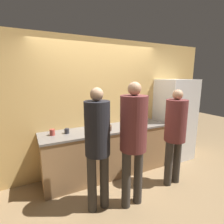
% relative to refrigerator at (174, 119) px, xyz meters
% --- Properties ---
extents(ground_plane, '(14.00, 14.00, 0.00)m').
position_rel_refrigerator_xyz_m(ground_plane, '(-1.71, -0.33, -0.91)').
color(ground_plane, '#8C704C').
extents(wall_back, '(5.20, 0.06, 2.60)m').
position_rel_refrigerator_xyz_m(wall_back, '(-1.71, 0.35, 0.39)').
color(wall_back, '#E0B266').
rests_on(wall_back, ground_plane).
extents(counter, '(2.44, 0.66, 0.93)m').
position_rel_refrigerator_xyz_m(counter, '(-1.71, 0.03, -0.45)').
color(counter, '#9E754C').
rests_on(counter, ground_plane).
extents(refrigerator, '(0.77, 0.69, 1.82)m').
position_rel_refrigerator_xyz_m(refrigerator, '(0.00, 0.00, 0.00)').
color(refrigerator, white).
rests_on(refrigerator, ground_plane).
extents(person_left, '(0.34, 0.34, 1.75)m').
position_rel_refrigerator_xyz_m(person_left, '(-2.22, -0.77, 0.13)').
color(person_left, '#38332D').
rests_on(person_left, ground_plane).
extents(person_center, '(0.37, 0.37, 1.82)m').
position_rel_refrigerator_xyz_m(person_center, '(-1.74, -0.92, 0.19)').
color(person_center, '#38332D').
rests_on(person_center, ground_plane).
extents(person_right, '(0.35, 0.35, 1.68)m').
position_rel_refrigerator_xyz_m(person_right, '(-0.81, -0.79, 0.09)').
color(person_right, '#38332D').
rests_on(person_right, ground_plane).
extents(fruit_bowl, '(0.31, 0.31, 0.13)m').
position_rel_refrigerator_xyz_m(fruit_bowl, '(-1.82, -0.06, 0.06)').
color(fruit_bowl, '#4C3323').
rests_on(fruit_bowl, counter).
extents(utensil_crock, '(0.11, 0.11, 0.27)m').
position_rel_refrigerator_xyz_m(utensil_crock, '(-0.77, 0.10, 0.08)').
color(utensil_crock, '#3D424C').
rests_on(utensil_crock, counter).
extents(bottle_green, '(0.07, 0.07, 0.18)m').
position_rel_refrigerator_xyz_m(bottle_green, '(-1.01, 0.09, 0.09)').
color(bottle_green, '#236033').
rests_on(bottle_green, counter).
extents(cup_black, '(0.08, 0.08, 0.09)m').
position_rel_refrigerator_xyz_m(cup_black, '(-2.45, 0.05, 0.06)').
color(cup_black, '#28282D').
rests_on(cup_black, counter).
extents(cup_red, '(0.08, 0.08, 0.10)m').
position_rel_refrigerator_xyz_m(cup_red, '(-2.69, 0.06, 0.07)').
color(cup_red, '#A33D33').
rests_on(cup_red, counter).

